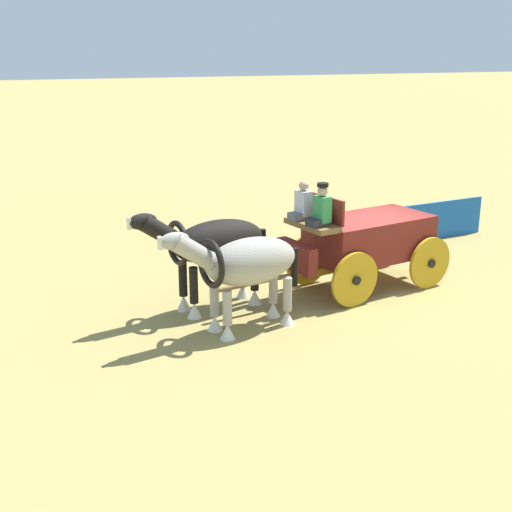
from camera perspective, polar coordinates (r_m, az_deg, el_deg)
ground_plane at (r=16.32m, az=9.21°, el=-2.47°), size 220.00×220.00×0.00m
show_wagon at (r=15.86m, az=8.92°, el=1.37°), size 5.80×2.37×2.68m
draft_horse_near at (r=13.28m, az=-0.92°, el=-0.74°), size 3.02×1.27×2.20m
draft_horse_off at (r=14.34m, az=-3.63°, el=0.91°), size 3.13×1.26×2.29m
sponsor_banner at (r=20.60m, az=14.93°, el=2.88°), size 3.19×0.36×1.10m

